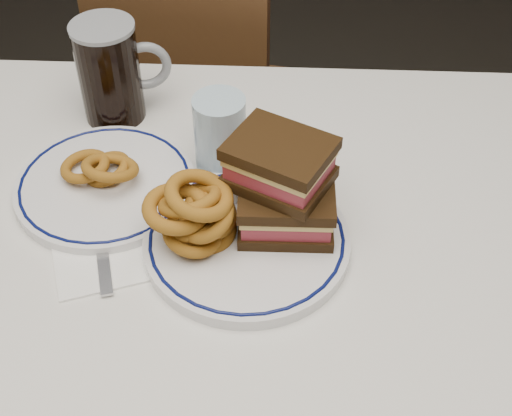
{
  "coord_description": "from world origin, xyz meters",
  "views": [
    {
      "loc": [
        0.19,
        -0.64,
        1.46
      ],
      "look_at": [
        0.16,
        0.01,
        0.82
      ],
      "focal_mm": 50.0,
      "sensor_mm": 36.0,
      "label": 1
    }
  ],
  "objects_px": {
    "main_plate": "(247,241)",
    "reuben_sandwich": "(283,186)",
    "beer_mug": "(111,71)",
    "far_plate": "(105,185)",
    "chair_far": "(197,104)"
  },
  "relations": [
    {
      "from": "chair_far",
      "to": "main_plate",
      "type": "relative_size",
      "value": 3.03
    },
    {
      "from": "chair_far",
      "to": "reuben_sandwich",
      "type": "relative_size",
      "value": 5.35
    },
    {
      "from": "main_plate",
      "to": "beer_mug",
      "type": "bearing_deg",
      "value": 128.78
    },
    {
      "from": "main_plate",
      "to": "far_plate",
      "type": "height_order",
      "value": "main_plate"
    },
    {
      "from": "main_plate",
      "to": "far_plate",
      "type": "xyz_separation_m",
      "value": [
        -0.21,
        0.1,
        -0.0
      ]
    },
    {
      "from": "main_plate",
      "to": "far_plate",
      "type": "relative_size",
      "value": 1.07
    },
    {
      "from": "reuben_sandwich",
      "to": "far_plate",
      "type": "height_order",
      "value": "reuben_sandwich"
    },
    {
      "from": "far_plate",
      "to": "reuben_sandwich",
      "type": "bearing_deg",
      "value": -14.84
    },
    {
      "from": "reuben_sandwich",
      "to": "beer_mug",
      "type": "xyz_separation_m",
      "value": [
        -0.27,
        0.25,
        0.0
      ]
    },
    {
      "from": "beer_mug",
      "to": "far_plate",
      "type": "relative_size",
      "value": 0.63
    },
    {
      "from": "main_plate",
      "to": "reuben_sandwich",
      "type": "distance_m",
      "value": 0.09
    },
    {
      "from": "reuben_sandwich",
      "to": "far_plate",
      "type": "distance_m",
      "value": 0.27
    },
    {
      "from": "chair_far",
      "to": "beer_mug",
      "type": "xyz_separation_m",
      "value": [
        -0.07,
        -0.43,
        0.38
      ]
    },
    {
      "from": "chair_far",
      "to": "main_plate",
      "type": "xyz_separation_m",
      "value": [
        0.16,
        -0.71,
        0.31
      ]
    },
    {
      "from": "main_plate",
      "to": "beer_mug",
      "type": "xyz_separation_m",
      "value": [
        -0.23,
        0.28,
        0.07
      ]
    }
  ]
}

